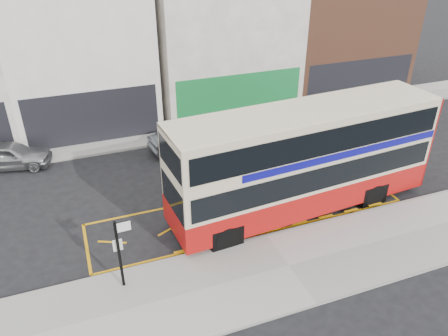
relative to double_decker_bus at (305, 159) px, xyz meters
name	(u,v)px	position (x,y,z in m)	size (l,w,h in m)	color
ground	(262,233)	(-2.41, -1.12, -2.52)	(120.00, 120.00, 0.00)	black
pavement	(288,267)	(-2.41, -3.42, -2.44)	(40.00, 4.00, 0.15)	#A09D98
kerb	(266,237)	(-2.41, -1.49, -2.44)	(40.00, 0.15, 0.15)	gray
far_pavement	(188,129)	(-2.41, 9.88, -2.44)	(50.00, 3.00, 0.15)	#A09D98
road_markings	(247,212)	(-2.41, 0.48, -2.51)	(14.00, 3.40, 0.01)	orange
terrace_left	(77,37)	(-7.91, 13.87, 2.81)	(8.00, 8.01, 11.80)	white
terrace_green_shop	(218,29)	(1.09, 13.87, 2.56)	(9.00, 8.01, 11.30)	white
terrace_right	(333,27)	(10.09, 13.87, 2.06)	(9.00, 8.01, 10.30)	brown
double_decker_bus	(305,159)	(0.00, 0.00, 0.00)	(12.14, 3.62, 4.78)	beige
bus_stop_post	(120,247)	(-8.30, -2.23, -0.69)	(0.69, 0.13, 2.77)	black
car_silver	(9,155)	(-12.48, 8.66, -1.80)	(1.68, 4.17, 1.42)	#98989C
car_grey	(186,138)	(-3.23, 7.41, -1.83)	(1.44, 4.14, 1.36)	#484D51
car_white	(335,112)	(6.79, 7.68, -1.82)	(1.95, 4.81, 1.39)	white
street_tree_right	(245,59)	(1.91, 11.19, 1.21)	(2.53, 2.53, 5.46)	black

